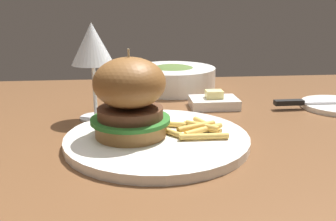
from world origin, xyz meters
name	(u,v)px	position (x,y,z in m)	size (l,w,h in m)	color
dining_table	(189,159)	(0.00, 0.00, 0.65)	(1.47, 0.76, 0.74)	brown
main_plate	(157,139)	(-0.07, -0.13, 0.75)	(0.28, 0.28, 0.01)	white
burger_sandwich	(130,97)	(-0.11, -0.13, 0.81)	(0.12, 0.12, 0.13)	#9E6B38
fries_pile	(196,128)	(-0.01, -0.13, 0.76)	(0.10, 0.10, 0.01)	#EABC5B
wine_glass	(92,47)	(-0.18, 0.01, 0.87)	(0.08, 0.08, 0.18)	silver
table_knife	(315,102)	(0.26, 0.03, 0.75)	(0.21, 0.02, 0.01)	silver
butter_dish	(214,102)	(0.06, 0.06, 0.75)	(0.10, 0.07, 0.04)	white
soup_bowl	(173,78)	(-0.01, 0.23, 0.77)	(0.21, 0.21, 0.06)	white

